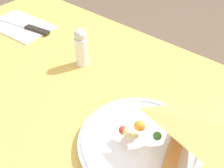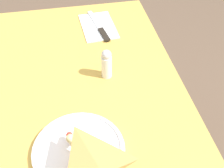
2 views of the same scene
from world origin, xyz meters
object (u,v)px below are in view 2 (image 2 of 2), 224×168
dining_table (66,131)px  salt_shaker (107,64)px  plate_pizza (79,149)px  butter_knife (99,27)px  napkin_folded (98,26)px

dining_table → salt_shaker: 0.25m
plate_pizza → butter_knife: plate_pizza is taller
plate_pizza → butter_knife: bearing=-14.1°
napkin_folded → salt_shaker: (-0.28, 0.02, 0.05)m
salt_shaker → dining_table: bearing=124.5°
napkin_folded → butter_knife: bearing=-169.7°
plate_pizza → butter_knife: (0.53, -0.13, -0.01)m
dining_table → napkin_folded: 0.44m
napkin_folded → salt_shaker: size_ratio=2.03×
salt_shaker → plate_pizza: bearing=156.2°
plate_pizza → napkin_folded: plate_pizza is taller
napkin_folded → butter_knife: (-0.01, -0.00, 0.00)m
napkin_folded → salt_shaker: bearing=176.8°
dining_table → butter_knife: 0.43m
plate_pizza → napkin_folded: bearing=-13.6°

